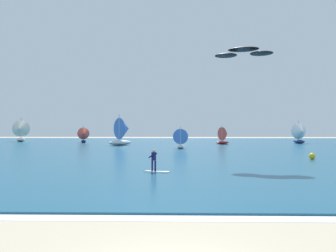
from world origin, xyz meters
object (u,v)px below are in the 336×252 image
at_px(sailboat_mid_right, 84,135).
at_px(sailboat_center_horizon, 20,131).
at_px(sailboat_near_shore, 181,138).
at_px(sailboat_far_left, 300,133).
at_px(sailboat_far_right, 224,135).
at_px(marker_buoy, 312,156).
at_px(sailboat_leading, 123,131).
at_px(kitesurfer, 156,164).
at_px(kite, 243,52).

distance_m(sailboat_mid_right, sailboat_center_horizon, 16.87).
bearing_deg(sailboat_near_shore, sailboat_far_left, 33.32).
relative_size(sailboat_far_left, sailboat_center_horizon, 0.83).
height_order(sailboat_far_right, marker_buoy, sailboat_far_right).
bearing_deg(sailboat_near_shore, sailboat_leading, 138.50).
xyz_separation_m(kitesurfer, sailboat_far_right, (11.12, 41.46, 1.12)).
xyz_separation_m(kitesurfer, sailboat_leading, (-8.31, 37.64, 2.01)).
bearing_deg(sailboat_center_horizon, kite, -46.88).
bearing_deg(sailboat_near_shore, kite, -75.69).
relative_size(kitesurfer, sailboat_leading, 0.36).
bearing_deg(kitesurfer, kite, 40.72).
distance_m(sailboat_near_shore, sailboat_far_right, 15.89).
height_order(kite, sailboat_far_left, kite).
distance_m(kitesurfer, sailboat_leading, 38.60).
height_order(kite, sailboat_near_shore, kite).
bearing_deg(marker_buoy, kitesurfer, -147.16).
bearing_deg(sailboat_far_right, sailboat_center_horizon, 166.98).
height_order(sailboat_leading, sailboat_far_right, sailboat_leading).
bearing_deg(sailboat_mid_right, sailboat_center_horizon, 163.48).
relative_size(sailboat_mid_right, sailboat_near_shore, 1.06).
height_order(sailboat_leading, sailboat_far_left, sailboat_leading).
relative_size(sailboat_near_shore, sailboat_far_right, 0.91).
xyz_separation_m(sailboat_near_shore, sailboat_far_right, (8.77, 13.25, 0.15)).
xyz_separation_m(sailboat_far_left, sailboat_center_horizon, (-61.78, 7.49, 0.43)).
height_order(sailboat_far_left, sailboat_near_shore, sailboat_far_left).
relative_size(kitesurfer, sailboat_center_horizon, 0.36).
distance_m(sailboat_far_right, marker_buoy, 31.76).
bearing_deg(kite, sailboat_leading, 117.57).
bearing_deg(sailboat_center_horizon, sailboat_near_shore, -32.82).
bearing_deg(kite, sailboat_far_right, 84.58).
xyz_separation_m(kitesurfer, sailboat_near_shore, (2.35, 28.21, 0.97)).
height_order(sailboat_near_shore, sailboat_far_right, sailboat_far_right).
distance_m(kite, sailboat_leading, 35.71).
xyz_separation_m(sailboat_leading, sailboat_far_left, (35.50, 6.90, -0.49)).
xyz_separation_m(sailboat_leading, sailboat_center_horizon, (-26.28, 14.39, -0.06)).
bearing_deg(sailboat_far_left, kitesurfer, -121.40).
bearing_deg(sailboat_far_left, sailboat_center_horizon, 173.09).
distance_m(kitesurfer, sailboat_far_right, 42.94).
relative_size(sailboat_leading, marker_buoy, 8.79).
distance_m(kitesurfer, marker_buoy, 18.51).
xyz_separation_m(kite, sailboat_near_shore, (-5.48, 21.47, -8.77)).
distance_m(sailboat_center_horizon, sailboat_near_shore, 43.97).
bearing_deg(sailboat_mid_right, sailboat_far_right, -11.06).
distance_m(kitesurfer, sailboat_mid_right, 50.72).
relative_size(sailboat_mid_right, marker_buoy, 5.64).
xyz_separation_m(sailboat_mid_right, sailboat_far_left, (45.63, -2.70, 0.45)).
height_order(kite, sailboat_mid_right, kite).
xyz_separation_m(kitesurfer, sailboat_center_horizon, (-34.59, 52.03, 1.95)).
bearing_deg(sailboat_center_horizon, kitesurfer, -56.39).
bearing_deg(sailboat_near_shore, marker_buoy, -54.00).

